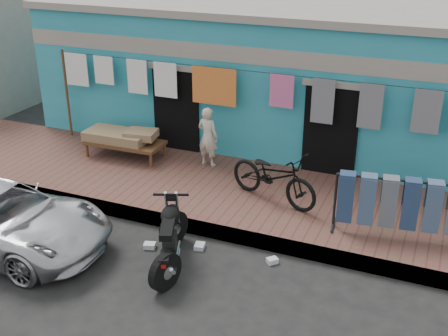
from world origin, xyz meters
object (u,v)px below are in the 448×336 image
at_px(motorcycle, 169,236).
at_px(jeans_rack, 399,206).
at_px(bicycle, 274,171).
at_px(seated_person, 208,137).
at_px(charpoy, 125,143).

distance_m(motorcycle, jeans_rack, 3.81).
relative_size(bicycle, jeans_rack, 0.85).
relative_size(seated_person, motorcycle, 0.75).
relative_size(seated_person, charpoy, 0.70).
bearing_deg(motorcycle, jeans_rack, 9.65).
relative_size(bicycle, charpoy, 1.03).
bearing_deg(seated_person, jeans_rack, 169.79).
xyz_separation_m(bicycle, charpoy, (-3.69, 0.77, -0.30)).
relative_size(seated_person, jeans_rack, 0.58).
height_order(bicycle, charpoy, bicycle).
distance_m(bicycle, jeans_rack, 2.32).
xyz_separation_m(seated_person, jeans_rack, (4.10, -1.40, -0.12)).
xyz_separation_m(motorcycle, jeans_rack, (3.25, 1.98, 0.25)).
bearing_deg(seated_person, charpoy, 16.90).
height_order(bicycle, jeans_rack, bicycle).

